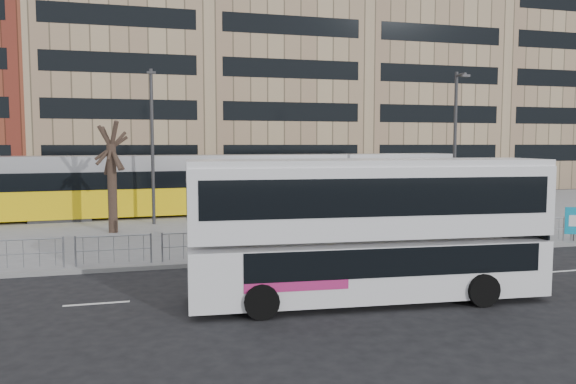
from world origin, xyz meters
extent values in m
plane|color=black|center=(0.00, 0.00, 0.00)|extent=(120.00, 120.00, 0.00)
cube|color=slate|center=(0.00, 12.00, 0.07)|extent=(64.00, 24.00, 0.15)
cube|color=gray|center=(0.00, 0.05, 0.07)|extent=(64.00, 0.25, 0.17)
cube|color=tan|center=(-10.00, 34.00, 11.00)|extent=(14.00, 16.00, 22.00)
cube|color=tan|center=(4.00, 34.00, 12.00)|extent=(14.00, 16.00, 24.00)
cube|color=tan|center=(18.00, 34.00, 10.50)|extent=(14.00, 16.00, 21.00)
cube|color=tan|center=(32.00, 34.00, 11.50)|extent=(14.00, 16.00, 23.00)
cylinder|color=gray|center=(2.00, 0.50, 1.20)|extent=(32.00, 0.05, 0.05)
cylinder|color=gray|center=(2.00, 0.50, 0.70)|extent=(32.00, 0.04, 0.04)
cube|color=white|center=(1.00, -4.00, 0.01)|extent=(62.00, 0.12, 0.01)
cube|color=white|center=(-2.48, -5.64, 0.97)|extent=(10.32, 3.11, 1.57)
cube|color=white|center=(-2.48, -5.64, 2.91)|extent=(10.32, 3.11, 1.94)
cube|color=white|center=(-2.48, -5.64, 3.93)|extent=(10.31, 3.02, 0.28)
cube|color=black|center=(-2.02, -5.67, 1.34)|extent=(8.48, 3.01, 0.79)
cube|color=black|center=(-2.48, -5.64, 3.10)|extent=(9.77, 3.11, 1.02)
cube|color=#B5246A|center=(-4.78, -5.46, 0.92)|extent=(2.94, 2.59, 0.46)
cylinder|color=black|center=(0.39, -7.03, 0.46)|extent=(0.94, 0.35, 0.92)
cylinder|color=black|center=(0.56, -4.68, 0.46)|extent=(0.94, 0.35, 0.92)
cylinder|color=black|center=(-5.79, -6.57, 0.46)|extent=(0.94, 0.35, 0.92)
cylinder|color=black|center=(-5.61, -4.22, 0.46)|extent=(0.94, 0.35, 0.92)
cube|color=yellow|center=(-3.18, 14.51, 1.20)|extent=(31.07, 4.87, 1.77)
cube|color=black|center=(-3.18, 14.51, 2.42)|extent=(30.64, 4.89, 0.99)
cube|color=#ABACB1|center=(-3.18, 14.51, 3.36)|extent=(31.06, 4.64, 0.88)
cube|color=yellow|center=(11.60, 15.44, 1.92)|extent=(1.48, 2.57, 2.87)
cylinder|color=#2D2D30|center=(-3.18, 14.51, 2.03)|extent=(2.80, 2.80, 3.32)
cube|color=#2D2D30|center=(6.75, 15.13, 0.43)|extent=(3.48, 2.99, 0.55)
cube|color=#2D2D30|center=(-13.11, 13.88, 0.43)|extent=(3.48, 2.99, 0.55)
cylinder|color=#2D2D30|center=(5.59, 0.87, 1.24)|extent=(0.09, 0.09, 2.17)
cylinder|color=#2D2D30|center=(7.28, 0.73, 1.24)|extent=(0.09, 0.09, 2.17)
cube|color=white|center=(6.44, 0.80, 1.75)|extent=(1.89, 0.22, 1.13)
cylinder|color=#2D2D30|center=(10.06, 0.40, 0.56)|extent=(0.06, 0.06, 0.81)
cube|color=#0C8EB9|center=(10.06, 0.40, 1.06)|extent=(0.77, 0.37, 1.22)
cube|color=white|center=(10.06, 0.36, 1.06)|extent=(0.47, 0.20, 0.51)
imported|color=black|center=(-5.66, 3.05, 1.05)|extent=(0.56, 0.73, 1.80)
cylinder|color=#2D2D30|center=(-6.24, 0.50, 1.65)|extent=(0.12, 0.12, 3.00)
imported|color=#2D2D30|center=(-6.24, 0.50, 2.75)|extent=(0.20, 0.23, 1.00)
cylinder|color=#2D2D30|center=(-8.03, 10.69, 4.31)|extent=(0.18, 0.18, 8.31)
cylinder|color=#2D2D30|center=(-8.03, 10.29, 8.26)|extent=(0.14, 0.90, 0.14)
cube|color=#2D2D30|center=(-8.03, 9.84, 8.16)|extent=(0.45, 0.20, 0.12)
cylinder|color=#2D2D30|center=(7.77, 6.67, 4.24)|extent=(0.18, 0.18, 8.17)
cylinder|color=#2D2D30|center=(7.77, 6.27, 8.12)|extent=(0.14, 0.90, 0.14)
cube|color=#2D2D30|center=(7.77, 5.82, 8.02)|extent=(0.45, 0.20, 0.12)
cylinder|color=black|center=(-10.04, 8.21, 2.32)|extent=(0.44, 0.44, 4.34)
camera|label=1|loc=(-8.77, -20.36, 4.52)|focal=35.00mm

